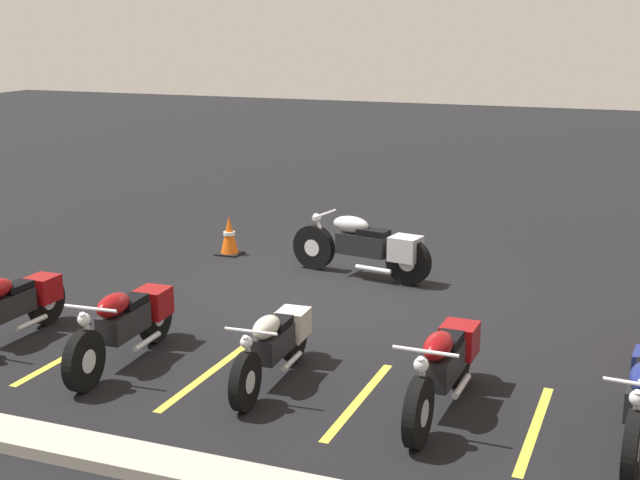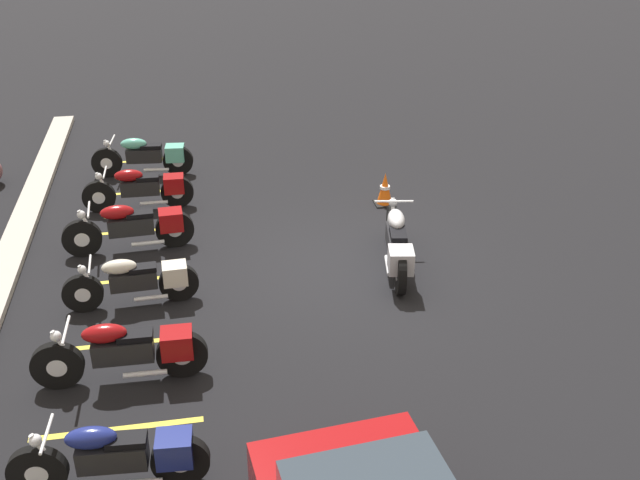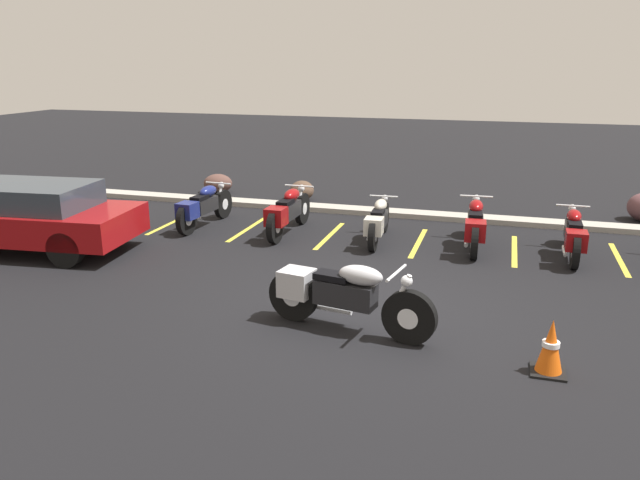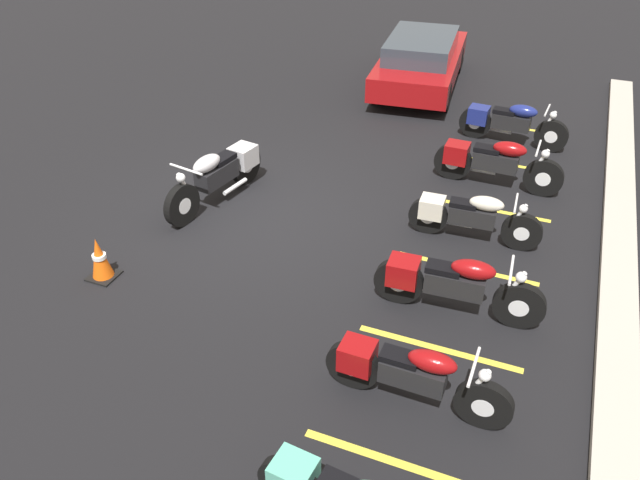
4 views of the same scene
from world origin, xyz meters
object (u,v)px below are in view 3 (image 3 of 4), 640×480
at_px(parked_bike_4, 573,234).
at_px(car_red, 23,215).
at_px(traffic_cone, 551,348).
at_px(landscape_rock_1, 302,190).
at_px(landscape_rock_0, 218,183).
at_px(motorcycle_silver_featured, 341,294).
at_px(parked_bike_0, 203,207).
at_px(parked_bike_1, 287,212).
at_px(parked_bike_2, 378,221).
at_px(parked_bike_3, 475,225).

bearing_deg(parked_bike_4, car_red, 104.53).
height_order(parked_bike_4, traffic_cone, parked_bike_4).
xyz_separation_m(landscape_rock_1, traffic_cone, (5.65, -7.97, 0.06)).
bearing_deg(traffic_cone, parked_bike_4, 82.53).
xyz_separation_m(car_red, landscape_rock_0, (1.19, 5.88, -0.43)).
relative_size(motorcycle_silver_featured, parked_bike_4, 1.11).
relative_size(parked_bike_0, parked_bike_4, 1.02).
bearing_deg(parked_bike_1, traffic_cone, -133.09).
height_order(parked_bike_1, parked_bike_2, parked_bike_1).
bearing_deg(traffic_cone, parked_bike_3, 103.18).
bearing_deg(parked_bike_4, parked_bike_1, 90.51).
bearing_deg(parked_bike_3, landscape_rock_0, 61.13).
bearing_deg(landscape_rock_1, parked_bike_0, -110.64).
distance_m(parked_bike_3, parked_bike_4, 1.75).
xyz_separation_m(parked_bike_2, landscape_rock_1, (-2.66, 3.25, -0.18)).
bearing_deg(motorcycle_silver_featured, landscape_rock_1, 122.04).
bearing_deg(traffic_cone, parked_bike_0, 145.07).
distance_m(motorcycle_silver_featured, traffic_cone, 2.69).
bearing_deg(car_red, motorcycle_silver_featured, 159.12).
distance_m(landscape_rock_0, traffic_cone, 11.54).
distance_m(parked_bike_0, parked_bike_4, 7.47).
relative_size(car_red, landscape_rock_1, 6.61).
bearing_deg(landscape_rock_0, landscape_rock_1, -5.02).
bearing_deg(traffic_cone, motorcycle_silver_featured, 169.46).
xyz_separation_m(landscape_rock_0, landscape_rock_1, (2.48, -0.22, -0.00)).
height_order(parked_bike_2, parked_bike_3, parked_bike_3).
height_order(motorcycle_silver_featured, car_red, car_red).
relative_size(parked_bike_1, landscape_rock_1, 3.41).
xyz_separation_m(parked_bike_1, parked_bike_3, (3.77, 0.06, -0.00)).
relative_size(parked_bike_0, car_red, 0.49).
xyz_separation_m(motorcycle_silver_featured, car_red, (-6.68, 1.82, 0.18)).
xyz_separation_m(motorcycle_silver_featured, traffic_cone, (2.64, -0.49, -0.19)).
bearing_deg(parked_bike_2, landscape_rock_1, 36.63).
distance_m(motorcycle_silver_featured, parked_bike_1, 4.84).
distance_m(parked_bike_4, car_red, 10.23).
bearing_deg(car_red, parked_bike_0, -140.65).
distance_m(car_red, landscape_rock_0, 6.01).
bearing_deg(traffic_cone, car_red, 166.08).
bearing_deg(parked_bike_3, traffic_cone, -170.03).
bearing_deg(parked_bike_0, parked_bike_4, -86.52).
bearing_deg(car_red, landscape_rock_1, -128.62).
distance_m(parked_bike_2, traffic_cone, 5.59).
height_order(landscape_rock_1, traffic_cone, traffic_cone).
relative_size(motorcycle_silver_featured, parked_bike_0, 1.09).
distance_m(parked_bike_2, parked_bike_4, 3.60).
bearing_deg(parked_bike_4, parked_bike_0, 90.47).
distance_m(parked_bike_1, traffic_cone, 6.84).
relative_size(motorcycle_silver_featured, parked_bike_3, 1.05).
height_order(motorcycle_silver_featured, parked_bike_1, motorcycle_silver_featured).
relative_size(landscape_rock_0, landscape_rock_1, 1.15).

